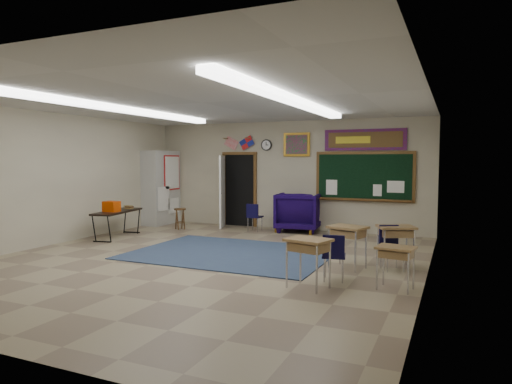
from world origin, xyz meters
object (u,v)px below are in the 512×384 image
at_px(wingback_armchair, 299,212).
at_px(wooden_stool, 180,219).
at_px(student_desk_front_left, 348,245).
at_px(folding_table, 117,223).
at_px(student_desk_front_right, 396,244).

xyz_separation_m(wingback_armchair, wooden_stool, (-3.13, -0.99, -0.23)).
bearing_deg(wingback_armchair, student_desk_front_left, 112.69).
relative_size(student_desk_front_left, folding_table, 0.45).
bearing_deg(wooden_stool, folding_table, -111.23).
xyz_separation_m(student_desk_front_right, folding_table, (-6.74, 0.52, -0.05)).
height_order(student_desk_front_left, folding_table, folding_table).
distance_m(folding_table, wooden_stool, 1.89).
bearing_deg(wingback_armchair, folding_table, 28.26).
bearing_deg(folding_table, wooden_stool, 57.94).
distance_m(student_desk_front_left, folding_table, 6.03).
height_order(student_desk_front_left, wooden_stool, student_desk_front_left).
xyz_separation_m(student_desk_front_right, wooden_stool, (-6.05, 2.28, -0.12)).
xyz_separation_m(wingback_armchair, student_desk_front_left, (2.14, -3.68, -0.10)).
xyz_separation_m(folding_table, wooden_stool, (0.68, 1.76, -0.06)).
relative_size(student_desk_front_left, student_desk_front_right, 0.99).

